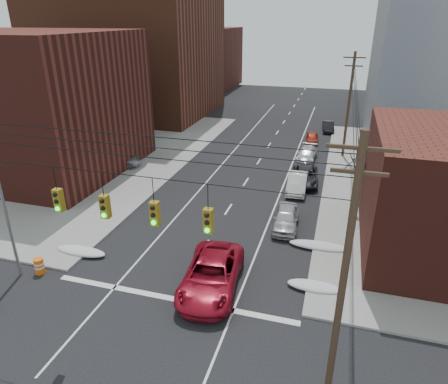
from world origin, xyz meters
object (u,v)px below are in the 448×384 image
Objects in this scene: parked_car_a at (286,218)px; parked_car_c at (305,176)px; parked_car_d at (307,154)px; lot_car_b at (119,160)px; construction_barrel at (39,266)px; parked_car_b at (297,183)px; parked_car_f at (328,126)px; lot_car_d at (109,146)px; lot_car_a at (73,177)px; red_pickup at (211,275)px; parked_car_e at (312,138)px; lot_car_c at (50,168)px.

parked_car_a is 8.90m from parked_car_c.
lot_car_b reaches higher than parked_car_d.
parked_car_c reaches higher than construction_barrel.
parked_car_b is at bearing -109.44° from parked_car_c.
parked_car_f is 40.82m from construction_barrel.
lot_car_d reaches higher than construction_barrel.
red_pickup is at bearing -142.77° from lot_car_a.
lot_car_a is (-19.46, -20.10, 0.27)m from parked_car_e.
lot_car_d is at bearing -167.04° from parked_car_d.
parked_car_c reaches higher than parked_car_d.
parked_car_b is 0.93× the size of lot_car_c.
parked_car_e is (-0.49, 13.49, -0.09)m from parked_car_c.
parked_car_f is at bearing 83.29° from parked_car_b.
parked_car_e is 29.63m from lot_car_c.
lot_car_a is at bearing -166.94° from parked_car_c.
parked_car_a is at bearing -94.56° from parked_car_e.
parked_car_b is (2.98, 15.25, -0.14)m from red_pickup.
parked_car_e is at bearing -51.37° from lot_car_c.
parked_car_a is at bearing 64.42° from red_pickup.
parked_car_a reaches higher than parked_car_c.
parked_car_e is 0.79× the size of lot_car_b.
lot_car_b is at bearing 152.59° from parked_car_a.
parked_car_a is 28.26m from parked_car_f.
red_pickup is 1.63× the size of parked_car_f.
lot_car_a reaches higher than parked_car_a.
construction_barrel is (-13.30, -25.32, -0.16)m from parked_car_d.
parked_car_c is at bearing -83.01° from parked_car_d.
lot_car_d is at bearing 126.96° from red_pickup.
parked_car_c is 22.12m from lot_car_d.
parked_car_e is 0.92× the size of lot_car_d.
parked_car_a is at bearing -92.40° from parked_car_b.
parked_car_b is at bearing 86.15° from parked_car_a.
lot_car_b is at bearing -51.16° from lot_car_c.
lot_car_d is (-18.48, 19.98, -0.08)m from red_pickup.
lot_car_c is at bearing 163.76° from lot_car_d.
lot_car_c is (-3.64, 1.54, -0.02)m from lot_car_a.
parked_car_d is at bearing 77.07° from red_pickup.
lot_car_c is at bearing -141.55° from parked_car_f.
lot_car_d is (-23.06, -16.52, 0.16)m from parked_car_f.
lot_car_c is at bearing 113.59° from lot_car_b.
parked_car_c is at bearing -92.50° from parked_car_e.
parked_car_b reaches higher than parked_car_f.
parked_car_b reaches higher than parked_car_c.
parked_car_d is (0.00, 8.57, -0.09)m from parked_car_b.
parked_car_b is 4.64× the size of construction_barrel.
red_pickup is 1.40× the size of parked_car_b.
lot_car_b reaches higher than construction_barrel.
parked_car_b is at bearing -94.56° from parked_car_e.
lot_car_b is at bearing -154.25° from parked_car_d.
red_pickup is 24.01m from parked_car_d.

